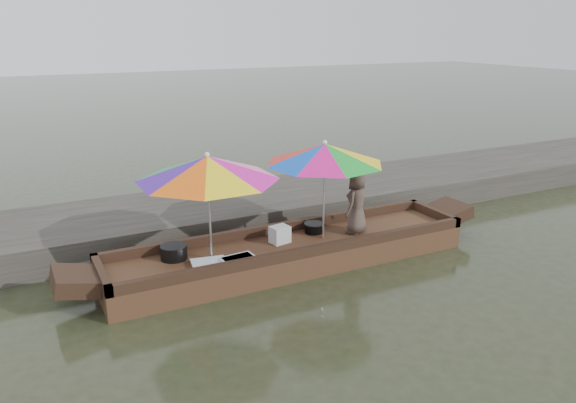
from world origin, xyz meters
name	(u,v)px	position (x,y,z in m)	size (l,w,h in m)	color
water	(291,265)	(0.00, 0.00, 0.00)	(80.00, 80.00, 0.00)	#272B18
dock	(237,210)	(0.00, 2.20, 0.25)	(22.00, 2.20, 0.50)	#2D2B26
boat_hull	(291,254)	(0.00, 0.00, 0.17)	(5.68, 1.20, 0.35)	#412916
cooking_pot	(174,252)	(-1.75, 0.25, 0.45)	(0.38, 0.38, 0.20)	black
tray_crayfish	(239,261)	(-1.00, -0.34, 0.39)	(0.48, 0.33, 0.09)	silver
tray_scallop	(209,263)	(-1.38, -0.20, 0.38)	(0.48, 0.33, 0.06)	silver
charcoal_grill	(314,228)	(0.56, 0.28, 0.42)	(0.30, 0.30, 0.14)	black
supply_bag	(280,234)	(-0.12, 0.13, 0.48)	(0.28, 0.22, 0.26)	silver
vendor	(357,202)	(1.16, -0.03, 0.86)	(0.50, 0.33, 1.01)	#4B3B34
umbrella_bow	(209,207)	(-1.27, 0.00, 1.12)	(1.98, 1.98, 1.55)	blue
umbrella_stern	(324,190)	(0.57, 0.00, 1.12)	(1.81, 1.81, 1.55)	#5314A5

